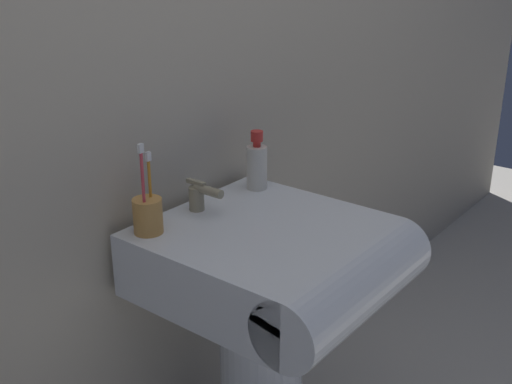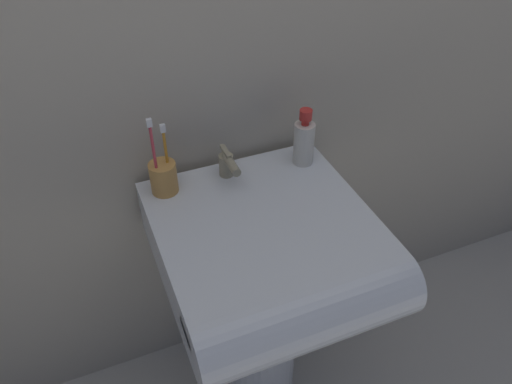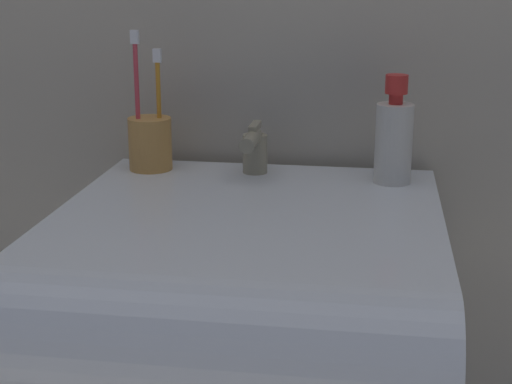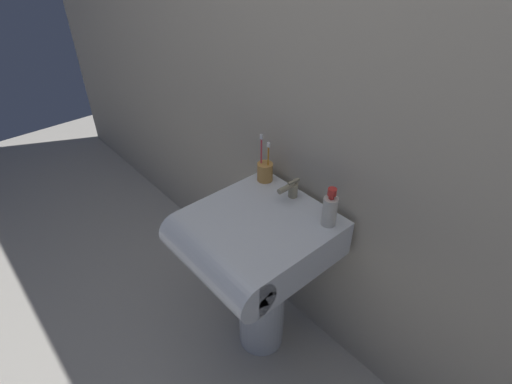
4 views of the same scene
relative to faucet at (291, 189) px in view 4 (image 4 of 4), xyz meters
name	(u,v)px [view 4 (image 4 of 4)]	position (x,y,z in m)	size (l,w,h in m)	color
ground_plane	(261,337)	(0.02, -0.17, -0.79)	(6.00, 6.00, 0.00)	#ADA89E
wall_back	(324,83)	(0.02, 0.11, 0.41)	(5.00, 0.05, 2.40)	#B7AD99
sink_pedestal	(262,296)	(0.02, -0.17, -0.49)	(0.21, 0.21, 0.59)	white
sink_basin	(251,240)	(0.02, -0.23, -0.12)	(0.49, 0.55, 0.15)	white
faucet	(291,189)	(0.00, 0.00, 0.00)	(0.04, 0.11, 0.08)	tan
toothbrush_cup	(265,171)	(-0.16, 0.01, 0.00)	(0.07, 0.07, 0.21)	#D19347
soap_bottle	(330,210)	(0.21, -0.01, 0.02)	(0.05, 0.05, 0.16)	silver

